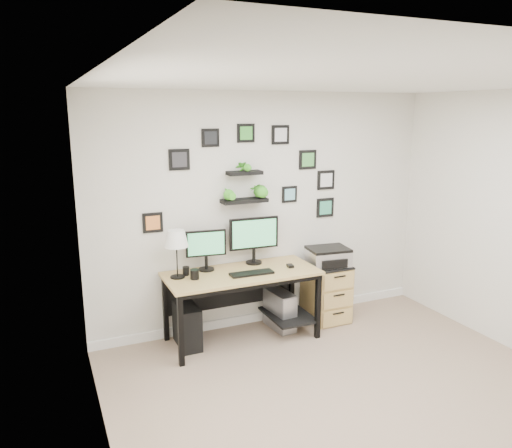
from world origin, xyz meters
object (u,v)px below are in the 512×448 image
monitor_left (206,247)px  file_cabinet (326,292)px  table_lamp (176,240)px  printer (328,256)px  pc_tower_grey (280,310)px  desk (244,282)px  monitor_right (254,236)px  mug (195,274)px  pc_tower_black (187,325)px

monitor_left → file_cabinet: size_ratio=0.65×
table_lamp → printer: 1.78m
monitor_left → pc_tower_grey: 1.14m
desk → table_lamp: 0.87m
desk → monitor_right: size_ratio=2.87×
desk → mug: size_ratio=16.03×
file_cabinet → monitor_right: bearing=171.3°
pc_tower_grey → monitor_left: bearing=171.4°
monitor_right → file_cabinet: monitor_right is taller
monitor_right → pc_tower_grey: bearing=-29.3°
pc_tower_grey → pc_tower_black: bearing=179.8°
monitor_left → mug: size_ratio=4.34×
mug → monitor_left: bearing=48.3°
pc_tower_black → file_cabinet: size_ratio=0.66×
pc_tower_grey → file_cabinet: size_ratio=0.67×
monitor_left → monitor_right: bearing=2.1°
monitor_right → mug: size_ratio=5.58×
monitor_right → pc_tower_grey: size_ratio=1.24×
desk → pc_tower_grey: (0.46, 0.05, -0.41)m
monitor_left → printer: bearing=-5.9°
pc_tower_grey → table_lamp: bearing=179.1°
printer → table_lamp: bearing=178.6°
monitor_right → printer: monitor_right is taller
monitor_left → printer: 1.43m
printer → monitor_left: bearing=174.1°
monitor_left → file_cabinet: 1.57m
monitor_left → pc_tower_grey: (0.81, -0.12, -0.79)m
pc_tower_grey → printer: (0.59, -0.02, 0.56)m
monitor_left → mug: 0.36m
monitor_right → file_cabinet: bearing=-8.7°
pc_tower_black → pc_tower_grey: size_ratio=0.99×
monitor_left → monitor_right: 0.56m
monitor_left → file_cabinet: (1.42, -0.11, -0.67)m
pc_tower_black → printer: size_ratio=0.92×
mug → printer: 1.60m
mug → desk: bearing=5.1°
file_cabinet → table_lamp: bearing=179.7°
monitor_left → monitor_right: size_ratio=0.78×
mug → pc_tower_grey: 1.17m
monitor_left → pc_tower_grey: monitor_left is taller
desk → mug: bearing=-174.9°
desk → mug: mug is taller
file_cabinet → printer: (-0.01, -0.03, 0.44)m
mug → printer: bearing=2.6°
file_cabinet → monitor_left: bearing=175.5°
monitor_right → table_lamp: monitor_right is taller
monitor_left → pc_tower_grey: bearing=-8.6°
monitor_left → pc_tower_black: monitor_left is taller
pc_tower_grey → file_cabinet: (0.61, 0.01, 0.12)m
desk → printer: (1.05, 0.02, 0.15)m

